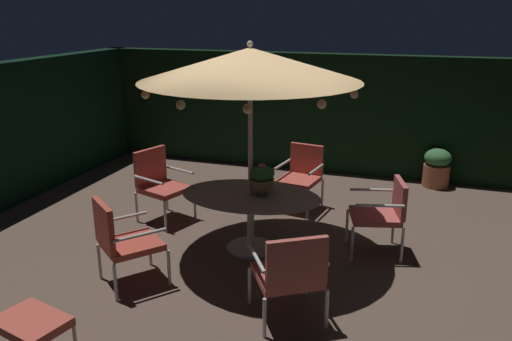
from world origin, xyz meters
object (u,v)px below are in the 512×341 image
Objects in this scene: patio_chair_south at (159,180)px; patio_chair_southeast at (302,173)px; patio_chair_east at (383,210)px; potted_plant_left_far at (437,167)px; patio_dining_table at (251,205)px; ottoman_footrest at (31,324)px; patio_chair_northeast at (291,271)px; patio_chair_north at (122,238)px; patio_umbrella at (250,65)px; centerpiece_planter at (262,177)px.

patio_chair_southeast is at bearing 30.72° from patio_chair_south.
patio_chair_east reaches higher than potted_plant_left_far.
patio_dining_table is 2.65× the size of potted_plant_left_far.
patio_dining_table is 2.55× the size of ottoman_footrest.
patio_chair_northeast reaches higher than patio_chair_southeast.
patio_chair_southeast is at bearing 65.74° from patio_chair_north.
patio_umbrella is (0.00, 0.00, 1.70)m from patio_dining_table.
patio_chair_southeast is (-0.60, 2.98, 0.01)m from patio_chair_northeast.
patio_umbrella is at bearing -18.84° from patio_chair_south.
patio_dining_table is 4.32× the size of centerpiece_planter.
ottoman_footrest is at bearing -119.20° from potted_plant_left_far.
ottoman_footrest is (-2.63, -3.03, -0.20)m from patio_chair_east.
patio_dining_table is 2.84m from ottoman_footrest.
patio_chair_northeast is 1.01× the size of patio_chair_southeast.
patio_chair_east is (1.56, 0.41, -0.03)m from patio_dining_table.
ottoman_footrest is (0.48, -3.14, -0.22)m from patio_chair_south.
patio_chair_southeast is 2.10m from patio_chair_south.
patio_chair_north is 1.06× the size of patio_chair_east.
patio_chair_southeast is at bearing 101.37° from patio_chair_northeast.
centerpiece_planter is at bearing 65.59° from ottoman_footrest.
patio_umbrella is 2.36m from patio_chair_south.
patio_chair_north is at bearing -114.26° from patio_chair_southeast.
patio_chair_north is 3.08m from patio_chair_east.
patio_chair_northeast is 3.07m from patio_chair_south.
centerpiece_planter is 3.89m from potted_plant_left_far.
patio_chair_northeast is 1.45× the size of potted_plant_left_far.
patio_chair_north is 1.37m from ottoman_footrest.
patio_chair_south reaches higher than potted_plant_left_far.
centerpiece_planter is 1.64m from patio_chair_northeast.
patio_umbrella is 3.76× the size of ottoman_footrest.
patio_dining_table is at bearing 67.88° from ottoman_footrest.
patio_dining_table is 1.71× the size of patio_chair_south.
patio_chair_northeast is 0.94× the size of patio_chair_south.
patio_chair_south is at bearing 106.06° from patio_chair_north.
patio_chair_east is at bearing 49.11° from ottoman_footrest.
patio_chair_south reaches higher than ottoman_footrest.
patio_chair_northeast is (0.73, -1.41, -0.42)m from centerpiece_planter.
patio_chair_north is 1.86m from patio_chair_south.
patio_chair_east reaches higher than ottoman_footrest.
patio_chair_east is 0.99× the size of patio_chair_southeast.
patio_chair_north reaches higher than patio_dining_table.
patio_chair_south is (-1.81, -1.07, 0.03)m from patio_chair_southeast.
ottoman_footrest is at bearing -130.89° from patio_chair_east.
patio_umbrella reaches higher than potted_plant_left_far.
patio_chair_northeast is 1.02× the size of patio_chair_east.
patio_chair_east is (0.70, 1.79, 0.02)m from patio_chair_northeast.
patio_chair_south reaches higher than patio_chair_north.
patio_dining_table is 0.39m from centerpiece_planter.
potted_plant_left_far is (3.28, 5.88, -0.02)m from ottoman_footrest.
patio_chair_east is 1.43× the size of potted_plant_left_far.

